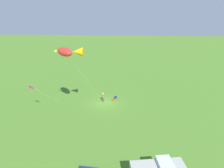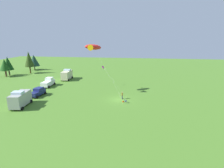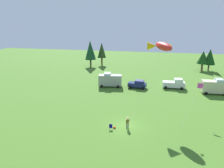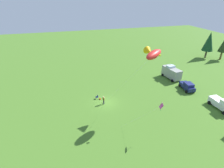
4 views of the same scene
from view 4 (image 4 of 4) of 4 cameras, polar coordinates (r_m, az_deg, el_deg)
The scene contains 9 objects.
ground_plane at distance 36.39m, azimuth -2.06°, elevation -6.04°, with size 160.00×160.00×0.00m, color #437024.
person_kite_flyer at distance 35.45m, azimuth -2.75°, elevation -5.09°, with size 0.52×0.46×1.74m.
folding_chair at distance 37.50m, azimuth -4.89°, elevation -4.13°, with size 0.57×0.57×0.82m.
backpack_on_grass at distance 37.41m, azimuth -3.91°, elevation -4.86°, with size 0.32×0.22×0.22m, color #B32B05.
van_motorhome_grey at distance 48.49m, azimuth 18.84°, elevation 3.61°, with size 5.66×3.22×3.34m.
car_navy_hatch at distance 44.17m, azimuth 23.41°, elevation -0.62°, with size 4.36×2.55×1.89m.
truck_white_pickup at distance 40.12m, azimuth 32.39°, elevation -5.53°, with size 5.04×2.49×2.34m.
kite_large_fish at distance 30.01m, azimuth 13.09°, elevation 9.66°, with size 6.45×9.77×12.07m.
kite_diamond_rainbow at distance 27.00m, azimuth 15.44°, elevation -7.17°, with size 3.49×5.42×5.72m.
Camera 4 is at (29.54, -6.84, 20.13)m, focal length 28.00 mm.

